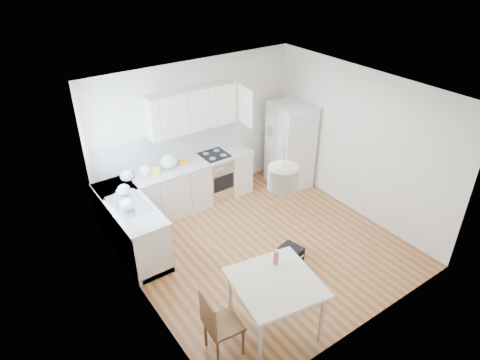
# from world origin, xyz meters

# --- Properties ---
(floor) EXTENTS (4.20, 4.20, 0.00)m
(floor) POSITION_xyz_m (0.00, 0.00, 0.00)
(floor) COLOR brown
(floor) RESTS_ON ground
(ceiling) EXTENTS (4.20, 4.20, 0.00)m
(ceiling) POSITION_xyz_m (0.00, 0.00, 2.70)
(ceiling) COLOR white
(ceiling) RESTS_ON wall_back
(wall_back) EXTENTS (4.20, 0.00, 4.20)m
(wall_back) POSITION_xyz_m (0.00, 2.10, 1.35)
(wall_back) COLOR silver
(wall_back) RESTS_ON floor
(wall_left) EXTENTS (0.00, 4.20, 4.20)m
(wall_left) POSITION_xyz_m (-2.10, 0.00, 1.35)
(wall_left) COLOR silver
(wall_left) RESTS_ON floor
(wall_right) EXTENTS (0.00, 4.20, 4.20)m
(wall_right) POSITION_xyz_m (2.10, 0.00, 1.35)
(wall_right) COLOR silver
(wall_right) RESTS_ON floor
(window_glassblock) EXTENTS (0.02, 1.00, 1.00)m
(window_glassblock) POSITION_xyz_m (-2.09, 1.15, 1.75)
(window_glassblock) COLOR #BFE0F9
(window_glassblock) RESTS_ON wall_left
(cabinets_back) EXTENTS (3.00, 0.60, 0.88)m
(cabinets_back) POSITION_xyz_m (-0.60, 1.80, 0.44)
(cabinets_back) COLOR silver
(cabinets_back) RESTS_ON floor
(cabinets_left) EXTENTS (0.60, 1.80, 0.88)m
(cabinets_left) POSITION_xyz_m (-1.80, 1.20, 0.44)
(cabinets_left) COLOR silver
(cabinets_left) RESTS_ON floor
(counter_back) EXTENTS (3.02, 0.64, 0.04)m
(counter_back) POSITION_xyz_m (-0.60, 1.80, 0.90)
(counter_back) COLOR #B4B7B9
(counter_back) RESTS_ON cabinets_back
(counter_left) EXTENTS (0.64, 1.82, 0.04)m
(counter_left) POSITION_xyz_m (-1.80, 1.20, 0.90)
(counter_left) COLOR #B4B7B9
(counter_left) RESTS_ON cabinets_left
(backsplash_back) EXTENTS (3.00, 0.01, 0.58)m
(backsplash_back) POSITION_xyz_m (-0.60, 2.09, 1.21)
(backsplash_back) COLOR white
(backsplash_back) RESTS_ON wall_back
(backsplash_left) EXTENTS (0.01, 1.80, 0.58)m
(backsplash_left) POSITION_xyz_m (-2.09, 1.20, 1.21)
(backsplash_left) COLOR white
(backsplash_left) RESTS_ON wall_left
(upper_cabinets) EXTENTS (1.70, 0.32, 0.75)m
(upper_cabinets) POSITION_xyz_m (-0.15, 1.94, 1.88)
(upper_cabinets) COLOR silver
(upper_cabinets) RESTS_ON wall_back
(range_oven) EXTENTS (0.50, 0.61, 0.88)m
(range_oven) POSITION_xyz_m (0.20, 1.80, 0.44)
(range_oven) COLOR silver
(range_oven) RESTS_ON floor
(sink) EXTENTS (0.50, 0.80, 0.16)m
(sink) POSITION_xyz_m (-1.80, 1.15, 0.92)
(sink) COLOR silver
(sink) RESTS_ON counter_left
(refrigerator) EXTENTS (0.94, 0.96, 1.72)m
(refrigerator) POSITION_xyz_m (1.75, 1.39, 0.86)
(refrigerator) COLOR silver
(refrigerator) RESTS_ON floor
(dining_table) EXTENTS (1.20, 1.20, 0.82)m
(dining_table) POSITION_xyz_m (-0.92, -1.43, 0.73)
(dining_table) COLOR beige
(dining_table) RESTS_ON floor
(dining_chair) EXTENTS (0.45, 0.45, 0.98)m
(dining_chair) POSITION_xyz_m (-1.66, -1.36, 0.49)
(dining_chair) COLOR #4C2B16
(dining_chair) RESTS_ON floor
(drink_bottle) EXTENTS (0.07, 0.07, 0.23)m
(drink_bottle) POSITION_xyz_m (-0.71, -1.17, 0.94)
(drink_bottle) COLOR #D73B7C
(drink_bottle) RESTS_ON dining_table
(gym_bag) EXTENTS (0.58, 0.44, 0.24)m
(gym_bag) POSITION_xyz_m (0.06, -0.55, 0.12)
(gym_bag) COLOR black
(gym_bag) RESTS_ON floor
(pendant_lamp) EXTENTS (0.45, 0.45, 0.28)m
(pendant_lamp) POSITION_xyz_m (-0.74, -1.24, 2.18)
(pendant_lamp) COLOR #C3B796
(pendant_lamp) RESTS_ON ceiling
(grocery_bag_a) EXTENTS (0.23, 0.19, 0.20)m
(grocery_bag_a) POSITION_xyz_m (-1.54, 1.84, 1.02)
(grocery_bag_a) COLOR white
(grocery_bag_a) RESTS_ON counter_back
(grocery_bag_b) EXTENTS (0.22, 0.19, 0.20)m
(grocery_bag_b) POSITION_xyz_m (-1.20, 1.81, 1.02)
(grocery_bag_b) COLOR white
(grocery_bag_b) RESTS_ON counter_back
(grocery_bag_c) EXTENTS (0.31, 0.26, 0.28)m
(grocery_bag_c) POSITION_xyz_m (-0.75, 1.83, 1.06)
(grocery_bag_c) COLOR white
(grocery_bag_c) RESTS_ON counter_back
(grocery_bag_d) EXTENTS (0.21, 0.18, 0.19)m
(grocery_bag_d) POSITION_xyz_m (-1.75, 1.45, 1.01)
(grocery_bag_d) COLOR white
(grocery_bag_d) RESTS_ON counter_back
(grocery_bag_e) EXTENTS (0.22, 0.19, 0.20)m
(grocery_bag_e) POSITION_xyz_m (-1.86, 1.00, 1.02)
(grocery_bag_e) COLOR white
(grocery_bag_e) RESTS_ON counter_left
(snack_orange) EXTENTS (0.15, 0.10, 0.10)m
(snack_orange) POSITION_xyz_m (-0.47, 1.82, 0.97)
(snack_orange) COLOR orange
(snack_orange) RESTS_ON counter_back
(snack_yellow) EXTENTS (0.20, 0.17, 0.12)m
(snack_yellow) POSITION_xyz_m (-1.04, 1.79, 0.98)
(snack_yellow) COLOR yellow
(snack_yellow) RESTS_ON counter_back
(snack_red) EXTENTS (0.20, 0.17, 0.12)m
(snack_red) POSITION_xyz_m (-1.48, 1.89, 0.98)
(snack_red) COLOR #BD1736
(snack_red) RESTS_ON counter_back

